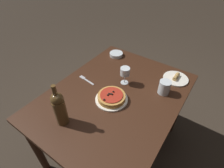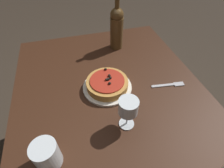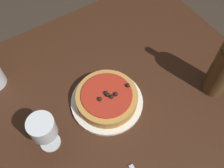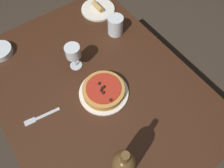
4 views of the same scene
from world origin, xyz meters
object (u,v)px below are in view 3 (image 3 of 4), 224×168
object	(u,v)px
dinner_plate	(107,102)
wine_glass	(43,129)
dining_table	(95,126)
pizza	(107,98)

from	to	relation	value
dinner_plate	wine_glass	size ratio (longest dim) A/B	1.63
dining_table	wine_glass	bearing A→B (deg)	5.22
dinner_plate	pizza	distance (m)	0.03
dining_table	pizza	world-z (taller)	pizza
dinner_plate	wine_glass	bearing A→B (deg)	6.50
dining_table	pizza	bearing A→B (deg)	-170.22
dinner_plate	pizza	world-z (taller)	pizza
dining_table	pizza	distance (m)	0.15
wine_glass	pizza	bearing A→B (deg)	-173.52
dinner_plate	pizza	size ratio (longest dim) A/B	1.19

